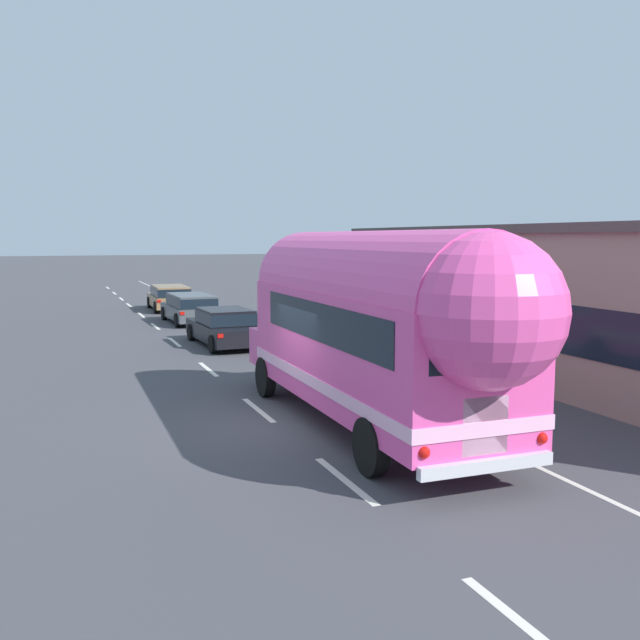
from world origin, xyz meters
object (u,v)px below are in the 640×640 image
painted_bus (378,322)px  car_third (170,296)px  car_lead (225,325)px  car_second (190,306)px

painted_bus → car_third: bearing=89.8°
painted_bus → car_lead: 12.82m
car_lead → car_second: size_ratio=1.05×
car_third → car_second: bearing=-90.6°
car_second → car_third: size_ratio=1.00×
painted_bus → car_lead: size_ratio=2.25×
car_third → car_lead: bearing=-90.6°
painted_bus → car_lead: bearing=90.3°
car_second → car_lead: bearing=-90.7°
car_lead → car_third: size_ratio=1.05×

